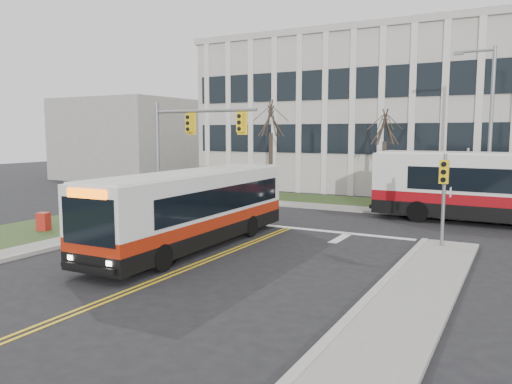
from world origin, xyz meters
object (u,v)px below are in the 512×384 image
Objects in this scene: directory_sign at (388,188)px; newspaper_box_blue at (86,228)px; bus_main at (194,210)px; streetlight at (488,122)px; bus_cross at (512,190)px; newspaper_box_red at (44,223)px.

directory_sign reaches higher than newspaper_box_blue.
streetlight is at bearing 52.91° from bus_main.
bus_cross is at bearing 60.38° from newspaper_box_blue.
directory_sign is 15.48m from bus_main.
directory_sign is at bearing 166.77° from streetlight.
streetlight is at bearing 25.39° from newspaper_box_red.
newspaper_box_red is at bearing -54.86° from bus_cross.
bus_main is (-9.74, -13.60, -3.69)m from streetlight.
bus_cross is at bearing -26.79° from directory_sign.
directory_sign is (-5.53, 1.30, -4.02)m from streetlight.
bus_main is at bearing -125.63° from streetlight.
streetlight reaches higher than bus_main.
bus_main is at bearing -42.41° from bus_cross.
bus_main is at bearing -105.79° from directory_sign.
newspaper_box_blue is (-9.30, -15.84, -0.70)m from directory_sign.
newspaper_box_red is (-12.00, -15.89, -0.70)m from directory_sign.
newspaper_box_blue is (-5.09, -0.95, -1.03)m from bus_main.
bus_main is 7.92m from newspaper_box_red.
streetlight is 6.96m from directory_sign.
newspaper_box_red is at bearing -155.97° from newspaper_box_blue.
bus_cross is 13.99× the size of newspaper_box_blue.
streetlight is 0.82× the size of bus_main.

